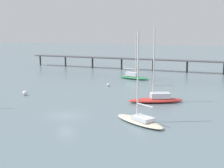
% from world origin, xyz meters
% --- Properties ---
extents(ground_plane, '(400.00, 400.00, 0.00)m').
position_xyz_m(ground_plane, '(0.00, 0.00, 0.00)').
color(ground_plane, slate).
extents(pier, '(77.55, 4.70, 7.68)m').
position_xyz_m(pier, '(14.26, 49.56, 4.04)').
color(pier, '#4C4C51').
rests_on(pier, ground_plane).
extents(sailboat_cream, '(7.88, 6.01, 11.32)m').
position_xyz_m(sailboat_cream, '(10.32, 0.05, 0.59)').
color(sailboat_cream, beige).
rests_on(sailboat_cream, ground_plane).
extents(sailboat_red, '(8.94, 5.80, 11.92)m').
position_xyz_m(sailboat_red, '(9.71, 11.95, 0.72)').
color(sailboat_red, red).
rests_on(sailboat_red, ground_plane).
extents(sailboat_green, '(7.75, 3.60, 9.96)m').
position_xyz_m(sailboat_green, '(-0.69, 33.44, 0.71)').
color(sailboat_green, '#287F4C').
rests_on(sailboat_green, ground_plane).
extents(mooring_buoy_outer, '(0.61, 0.61, 0.61)m').
position_xyz_m(mooring_buoy_outer, '(-2.79, 22.68, 0.31)').
color(mooring_buoy_outer, silver).
rests_on(mooring_buoy_outer, ground_plane).
extents(mooring_buoy_far, '(0.84, 0.84, 0.84)m').
position_xyz_m(mooring_buoy_far, '(-13.31, 9.09, 0.42)').
color(mooring_buoy_far, silver).
rests_on(mooring_buoy_far, ground_plane).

